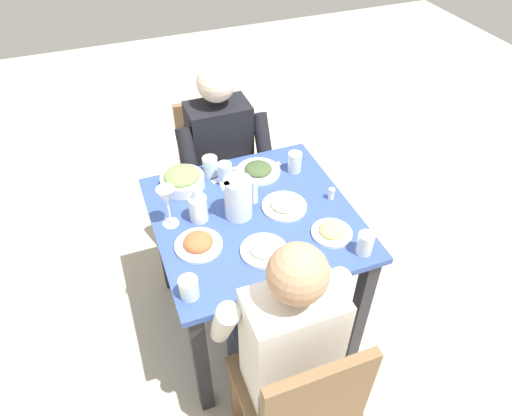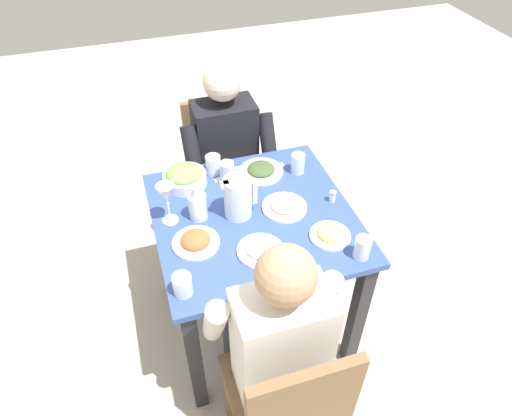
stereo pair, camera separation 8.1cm
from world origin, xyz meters
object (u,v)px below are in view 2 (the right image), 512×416
at_px(chair_near, 290,403).
at_px(salt_shaker, 333,196).
at_px(chair_far, 222,165).
at_px(water_glass_far_left, 213,165).
at_px(diner_far, 230,165).
at_px(oil_carafe, 198,207).
at_px(dining_table, 254,237).
at_px(wine_glass, 166,196).
at_px(plate_dolmas, 261,170).
at_px(water_glass_near_right, 227,172).
at_px(water_pitcher, 238,197).
at_px(plate_beans, 285,206).
at_px(salad_bowl, 185,177).
at_px(water_glass_far_right, 363,248).
at_px(plate_rice_curry, 196,241).
at_px(diner_near, 272,333).
at_px(water_glass_center, 183,285).
at_px(water_glass_by_pitcher, 298,163).
at_px(plate_yoghurt, 261,249).
at_px(plate_fries, 330,234).

relative_size(chair_near, salt_shaker, 16.35).
height_order(chair_far, water_glass_far_left, chair_far).
xyz_separation_m(diner_far, oil_carafe, (-0.26, -0.46, 0.16)).
bearing_deg(dining_table, wine_glass, 168.00).
relative_size(plate_dolmas, water_glass_near_right, 1.97).
bearing_deg(wine_glass, water_glass_near_right, 31.60).
bearing_deg(diner_far, water_glass_far_left, -126.36).
bearing_deg(water_pitcher, water_glass_near_right, 87.01).
height_order(chair_near, water_pitcher, water_pitcher).
bearing_deg(chair_far, plate_beans, -81.25).
xyz_separation_m(plate_dolmas, wine_glass, (-0.48, -0.20, 0.13)).
bearing_deg(salad_bowl, water_glass_far_right, -48.85).
height_order(plate_rice_curry, wine_glass, wine_glass).
relative_size(water_glass_far_left, salt_shaker, 1.76).
bearing_deg(salt_shaker, water_glass_far_right, -95.01).
distance_m(water_pitcher, oil_carafe, 0.18).
relative_size(diner_near, water_glass_center, 13.64).
bearing_deg(diner_far, water_glass_by_pitcher, -47.13).
distance_m(plate_beans, plate_dolmas, 0.28).
height_order(chair_far, water_glass_center, chair_far).
height_order(diner_near, water_glass_by_pitcher, diner_near).
xyz_separation_m(chair_near, water_pitcher, (0.03, 0.75, 0.35)).
xyz_separation_m(water_pitcher, plate_yoghurt, (0.02, -0.25, -0.08)).
distance_m(plate_dolmas, water_glass_far_right, 0.67).
xyz_separation_m(chair_far, water_glass_near_right, (-0.08, -0.46, 0.31)).
bearing_deg(water_glass_far_left, plate_rice_curry, -112.34).
distance_m(diner_near, water_glass_far_left, 0.88).
height_order(water_glass_by_pitcher, oil_carafe, oil_carafe).
xyz_separation_m(salad_bowl, plate_fries, (0.51, -0.53, -0.02)).
distance_m(diner_near, diner_far, 1.04).
xyz_separation_m(water_pitcher, salad_bowl, (-0.18, 0.28, -0.05)).
relative_size(diner_near, salt_shaker, 21.82).
distance_m(plate_yoghurt, water_glass_near_right, 0.48).
bearing_deg(water_glass_center, water_pitcher, 48.41).
distance_m(water_glass_far_right, water_glass_center, 0.71).
xyz_separation_m(diner_far, salt_shaker, (0.34, -0.54, 0.13)).
height_order(dining_table, salt_shaker, salt_shaker).
bearing_deg(plate_dolmas, water_glass_center, -129.62).
bearing_deg(plate_fries, wine_glass, 154.17).
height_order(diner_near, wine_glass, diner_near).
bearing_deg(water_glass_near_right, plate_dolmas, 5.39).
height_order(wine_glass, oil_carafe, wine_glass).
xyz_separation_m(water_glass_by_pitcher, salt_shaker, (0.07, -0.25, -0.02)).
distance_m(chair_far, water_glass_center, 1.16).
height_order(plate_beans, water_glass_center, water_glass_center).
bearing_deg(dining_table, chair_far, 87.53).
height_order(chair_far, plate_dolmas, chair_far).
bearing_deg(diner_near, chair_near, -90.00).
height_order(plate_beans, water_glass_near_right, water_glass_near_right).
xyz_separation_m(dining_table, plate_dolmas, (0.13, 0.28, 0.15)).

